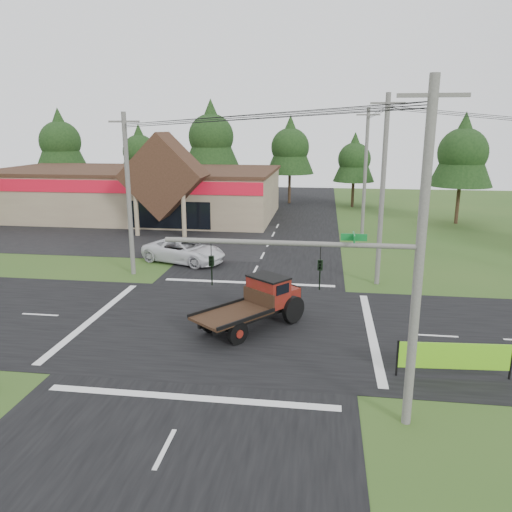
# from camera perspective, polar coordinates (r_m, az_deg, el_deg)

# --- Properties ---
(ground) EXTENTS (120.00, 120.00, 0.00)m
(ground) POSITION_cam_1_polar(r_m,az_deg,el_deg) (25.07, -3.26, -7.89)
(ground) COLOR #2D4F1C
(ground) RESTS_ON ground
(road_ns) EXTENTS (12.00, 120.00, 0.02)m
(road_ns) POSITION_cam_1_polar(r_m,az_deg,el_deg) (25.07, -3.26, -7.87)
(road_ns) COLOR black
(road_ns) RESTS_ON ground
(road_ew) EXTENTS (120.00, 12.00, 0.02)m
(road_ew) POSITION_cam_1_polar(r_m,az_deg,el_deg) (25.06, -3.26, -7.86)
(road_ew) COLOR black
(road_ew) RESTS_ON ground
(parking_apron) EXTENTS (28.00, 14.00, 0.02)m
(parking_apron) POSITION_cam_1_polar(r_m,az_deg,el_deg) (46.66, -15.78, 2.13)
(parking_apron) COLOR black
(parking_apron) RESTS_ON ground
(cvs_building) EXTENTS (30.40, 18.20, 9.19)m
(cvs_building) POSITION_cam_1_polar(r_m,az_deg,el_deg) (56.51, -13.33, 7.19)
(cvs_building) COLOR gray
(cvs_building) RESTS_ON ground
(traffic_signal_mast) EXTENTS (8.12, 0.24, 7.00)m
(traffic_signal_mast) POSITION_cam_1_polar(r_m,az_deg,el_deg) (16.12, 11.94, -4.27)
(traffic_signal_mast) COLOR #595651
(traffic_signal_mast) RESTS_ON ground
(utility_pole_nr) EXTENTS (2.00, 0.30, 11.00)m
(utility_pole_nr) POSITION_cam_1_polar(r_m,az_deg,el_deg) (16.00, 18.18, -0.30)
(utility_pole_nr) COLOR #595651
(utility_pole_nr) RESTS_ON ground
(utility_pole_nw) EXTENTS (2.00, 0.30, 10.50)m
(utility_pole_nw) POSITION_cam_1_polar(r_m,az_deg,el_deg) (33.47, -14.36, 6.90)
(utility_pole_nw) COLOR #595651
(utility_pole_nw) RESTS_ON ground
(utility_pole_ne) EXTENTS (2.00, 0.30, 11.50)m
(utility_pole_ne) POSITION_cam_1_polar(r_m,az_deg,el_deg) (31.15, 14.26, 7.31)
(utility_pole_ne) COLOR #595651
(utility_pole_ne) RESTS_ON ground
(utility_pole_n) EXTENTS (2.00, 0.30, 11.20)m
(utility_pole_n) POSITION_cam_1_polar(r_m,az_deg,el_deg) (45.03, 12.37, 9.29)
(utility_pole_n) COLOR #595651
(utility_pole_n) RESTS_ON ground
(tree_row_a) EXTENTS (6.72, 6.72, 12.12)m
(tree_row_a) POSITION_cam_1_polar(r_m,az_deg,el_deg) (71.65, -21.50, 12.28)
(tree_row_a) COLOR #332316
(tree_row_a) RESTS_ON ground
(tree_row_b) EXTENTS (5.60, 5.60, 10.10)m
(tree_row_b) POSITION_cam_1_polar(r_m,az_deg,el_deg) (69.31, -13.18, 11.73)
(tree_row_b) COLOR #332316
(tree_row_b) RESTS_ON ground
(tree_row_c) EXTENTS (7.28, 7.28, 13.13)m
(tree_row_c) POSITION_cam_1_polar(r_m,az_deg,el_deg) (65.39, -5.15, 13.67)
(tree_row_c) COLOR #332316
(tree_row_c) RESTS_ON ground
(tree_row_d) EXTENTS (6.16, 6.16, 11.11)m
(tree_row_d) POSITION_cam_1_polar(r_m,az_deg,el_deg) (64.94, 3.92, 12.50)
(tree_row_d) COLOR #332316
(tree_row_d) RESTS_ON ground
(tree_row_e) EXTENTS (5.04, 5.04, 9.09)m
(tree_row_e) POSITION_cam_1_polar(r_m,az_deg,el_deg) (62.93, 11.19, 10.98)
(tree_row_e) COLOR #332316
(tree_row_e) RESTS_ON ground
(tree_side_ne) EXTENTS (6.16, 6.16, 11.11)m
(tree_side_ne) POSITION_cam_1_polar(r_m,az_deg,el_deg) (54.47, 22.58, 11.10)
(tree_side_ne) COLOR #332316
(tree_side_ne) RESTS_ON ground
(antique_flatbed_truck) EXTENTS (5.43, 5.98, 2.46)m
(antique_flatbed_truck) POSITION_cam_1_polar(r_m,az_deg,el_deg) (24.22, -0.57, -5.57)
(antique_flatbed_truck) COLOR #51190B
(antique_flatbed_truck) RESTS_ON ground
(roadside_banner) EXTENTS (4.44, 0.43, 1.52)m
(roadside_banner) POSITION_cam_1_polar(r_m,az_deg,el_deg) (21.25, 21.68, -10.98)
(roadside_banner) COLOR #68BC19
(roadside_banner) RESTS_ON ground
(white_pickup) EXTENTS (6.75, 4.70, 1.71)m
(white_pickup) POSITION_cam_1_polar(r_m,az_deg,el_deg) (36.63, -8.21, 0.61)
(white_pickup) COLOR silver
(white_pickup) RESTS_ON ground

